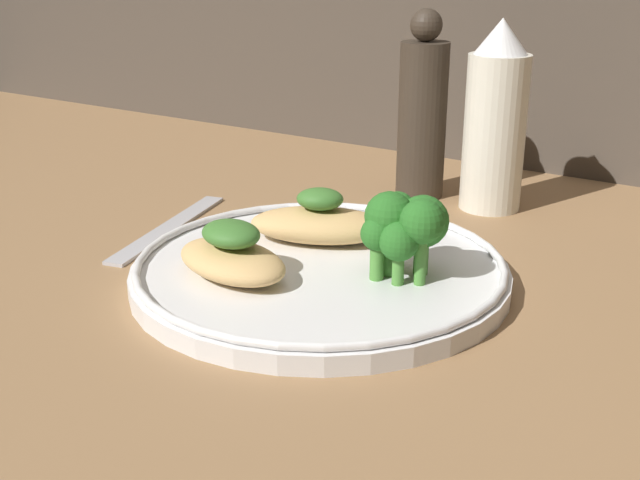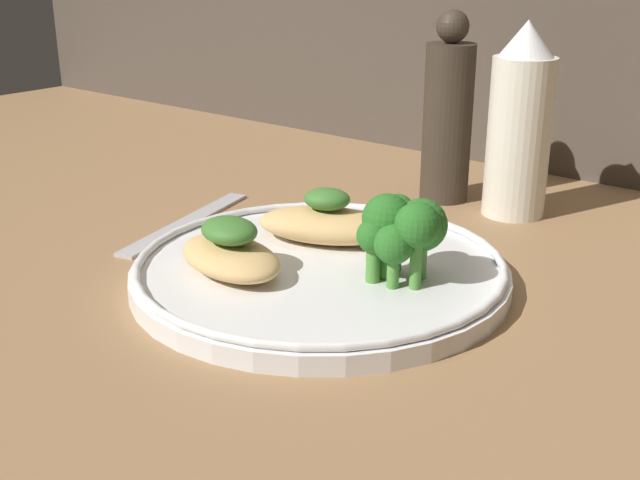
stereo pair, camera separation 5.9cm
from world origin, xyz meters
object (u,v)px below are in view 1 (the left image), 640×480
object	(u,v)px
broccoli_bunch	(405,225)
sauce_bottle	(495,121)
plate	(320,270)
pepper_grinder	(422,114)

from	to	relation	value
broccoli_bunch	sauce_bottle	bearing A→B (deg)	95.90
plate	broccoli_bunch	world-z (taller)	broccoli_bunch
broccoli_bunch	pepper_grinder	bearing A→B (deg)	113.44
sauce_bottle	pepper_grinder	bearing A→B (deg)	180.00
plate	pepper_grinder	xyz separation A→B (cm)	(-3.57, 23.94, 7.29)
broccoli_bunch	pepper_grinder	distance (cm)	24.78
broccoli_bunch	sauce_bottle	size ratio (longest dim) A/B	0.35
broccoli_bunch	pepper_grinder	xyz separation A→B (cm)	(-9.79, 22.57, 2.95)
sauce_bottle	broccoli_bunch	bearing A→B (deg)	-84.10
sauce_bottle	pepper_grinder	size ratio (longest dim) A/B	0.97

